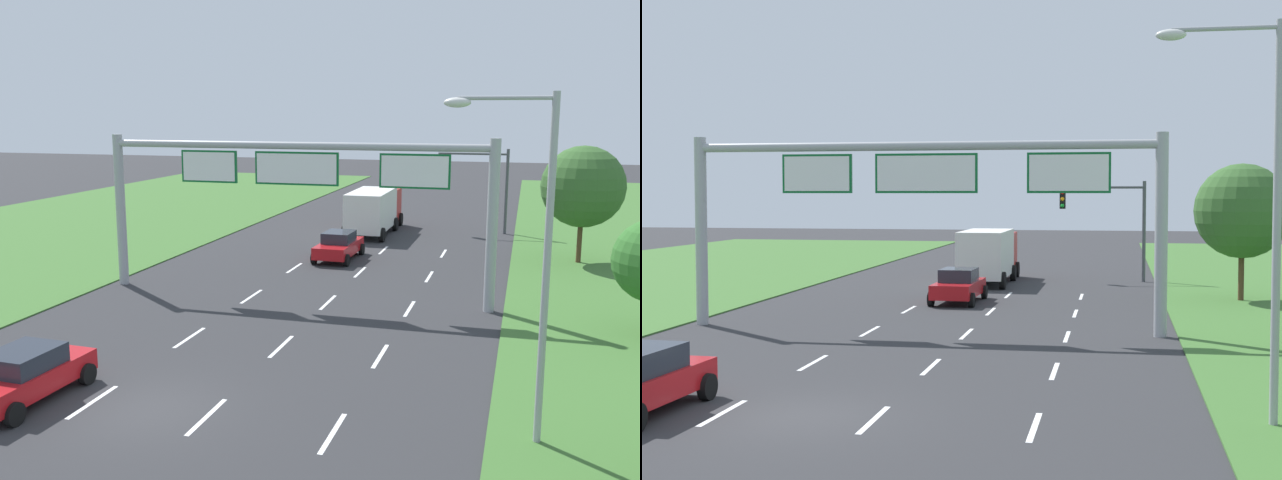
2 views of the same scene
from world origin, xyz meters
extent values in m
plane|color=#2D2D30|center=(0.00, 0.00, 0.00)|extent=(200.00, 200.00, 0.00)
cube|color=white|center=(-1.75, 0.00, 0.00)|extent=(0.14, 2.40, 0.01)
cube|color=white|center=(-1.75, 6.00, 0.00)|extent=(0.14, 2.40, 0.01)
cube|color=white|center=(-1.75, 12.00, 0.00)|extent=(0.14, 2.40, 0.01)
cube|color=white|center=(-1.75, 18.00, 0.00)|extent=(0.14, 2.40, 0.01)
cube|color=white|center=(-1.75, 24.00, 0.00)|extent=(0.14, 2.40, 0.01)
cube|color=white|center=(1.75, 0.00, 0.00)|extent=(0.14, 2.40, 0.01)
cube|color=white|center=(1.75, 6.00, 0.00)|extent=(0.14, 2.40, 0.01)
cube|color=white|center=(1.75, 12.00, 0.00)|extent=(0.14, 2.40, 0.01)
cube|color=white|center=(1.75, 18.00, 0.00)|extent=(0.14, 2.40, 0.01)
cube|color=white|center=(1.75, 24.00, 0.00)|extent=(0.14, 2.40, 0.01)
cube|color=white|center=(5.25, 0.00, 0.00)|extent=(0.14, 2.40, 0.01)
cube|color=white|center=(5.25, 6.00, 0.00)|extent=(0.14, 2.40, 0.01)
cube|color=white|center=(5.25, 12.00, 0.00)|extent=(0.14, 2.40, 0.01)
cube|color=white|center=(5.25, 18.00, 0.00)|extent=(0.14, 2.40, 0.01)
cube|color=white|center=(5.25, 24.00, 0.00)|extent=(0.14, 2.40, 0.01)
cylinder|color=black|center=(-2.66, 1.11, 0.32)|extent=(0.25, 0.65, 0.64)
cube|color=red|center=(-0.11, 20.80, 0.64)|extent=(1.87, 4.33, 0.63)
cube|color=#232833|center=(-0.11, 20.84, 1.24)|extent=(1.55, 1.98, 0.58)
cylinder|color=black|center=(-0.98, 22.41, 0.32)|extent=(0.23, 0.64, 0.64)
cylinder|color=black|center=(0.83, 22.37, 0.32)|extent=(0.23, 0.64, 0.64)
cylinder|color=black|center=(-1.05, 19.23, 0.32)|extent=(0.23, 0.64, 0.64)
cylinder|color=black|center=(0.75, 19.18, 0.32)|extent=(0.23, 0.64, 0.64)
cube|color=#B21E19|center=(-0.03, 32.85, 1.55)|extent=(2.21, 2.11, 2.20)
cube|color=silver|center=(-0.05, 28.81, 1.68)|extent=(2.38, 5.68, 2.47)
cylinder|color=black|center=(-1.16, 33.36, 0.45)|extent=(0.28, 0.90, 0.90)
cylinder|color=black|center=(1.10, 33.35, 0.45)|extent=(0.28, 0.90, 0.90)
cylinder|color=black|center=(-1.25, 31.06, 0.45)|extent=(0.28, 0.90, 0.90)
cylinder|color=black|center=(1.17, 31.05, 0.45)|extent=(0.28, 0.90, 0.90)
cylinder|color=black|center=(-1.27, 26.58, 0.45)|extent=(0.28, 0.90, 0.90)
cylinder|color=black|center=(1.15, 26.57, 0.45)|extent=(0.28, 0.90, 0.90)
cylinder|color=#9EA0A5|center=(-8.40, 12.52, 3.50)|extent=(0.44, 0.44, 7.00)
cylinder|color=#9EA0A5|center=(8.40, 12.52, 3.50)|extent=(0.44, 0.44, 7.00)
cylinder|color=#9EA0A5|center=(0.00, 12.52, 6.60)|extent=(16.80, 0.32, 0.32)
cube|color=#0C5B28|center=(-3.85, 12.52, 5.63)|extent=(2.62, 0.12, 1.41)
cube|color=white|center=(-3.85, 12.46, 5.63)|extent=(2.46, 0.01, 1.25)
cube|color=#0C5B28|center=(0.20, 12.52, 5.63)|extent=(3.71, 0.12, 1.41)
cube|color=white|center=(0.20, 12.46, 5.63)|extent=(3.55, 0.01, 1.25)
cube|color=#0C5B28|center=(5.25, 12.52, 5.63)|extent=(2.89, 0.12, 1.41)
cube|color=white|center=(5.25, 12.46, 5.63)|extent=(2.73, 0.01, 1.25)
cylinder|color=#47494F|center=(8.36, 31.78, 2.80)|extent=(0.20, 0.20, 5.60)
cylinder|color=#47494F|center=(6.11, 31.78, 5.25)|extent=(4.50, 0.14, 0.14)
cube|color=black|center=(3.86, 31.78, 4.60)|extent=(0.32, 0.36, 1.10)
sphere|color=red|center=(3.86, 31.58, 4.97)|extent=(0.22, 0.22, 0.22)
sphere|color=orange|center=(3.86, 31.58, 4.60)|extent=(0.22, 0.22, 0.22)
sphere|color=green|center=(3.86, 31.58, 4.23)|extent=(0.22, 0.22, 0.22)
cylinder|color=#9EA0A5|center=(10.21, 0.87, 4.25)|extent=(0.18, 0.18, 8.50)
cylinder|color=#9EA0A5|center=(9.11, 0.87, 8.35)|extent=(2.20, 0.10, 0.10)
ellipsoid|color=silver|center=(8.01, 0.87, 8.25)|extent=(0.64, 0.32, 0.24)
cylinder|color=#513823|center=(12.48, 23.38, 1.25)|extent=(0.26, 0.26, 2.51)
sphere|color=#345E29|center=(12.48, 23.38, 4.12)|extent=(4.31, 4.31, 4.31)
camera|label=1|loc=(9.68, -16.31, 8.07)|focal=40.00mm
camera|label=2|loc=(6.95, -18.50, 4.93)|focal=50.00mm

